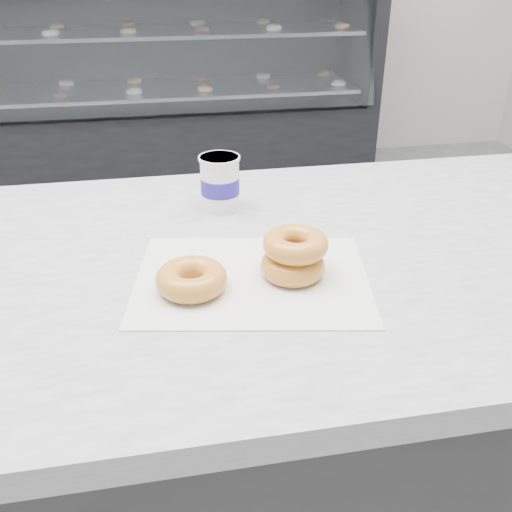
{
  "coord_description": "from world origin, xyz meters",
  "views": [
    {
      "loc": [
        -0.12,
        -1.38,
        1.33
      ],
      "look_at": [
        0.02,
        -0.65,
        0.93
      ],
      "focal_mm": 40.0,
      "sensor_mm": 36.0,
      "label": 1
    }
  ],
  "objects": [
    {
      "name": "donut_stack",
      "position": [
        0.07,
        -0.68,
        0.94
      ],
      "size": [
        0.11,
        0.11,
        0.07
      ],
      "color": "gold",
      "rests_on": "wax_paper"
    },
    {
      "name": "donut_single",
      "position": [
        -0.08,
        -0.69,
        0.92
      ],
      "size": [
        0.14,
        0.14,
        0.04
      ],
      "primitive_type": "torus",
      "rotation": [
        0.0,
        0.0,
        -0.42
      ],
      "color": "gold",
      "rests_on": "wax_paper"
    },
    {
      "name": "coffee_cup",
      "position": [
        -0.0,
        -0.41,
        0.95
      ],
      "size": [
        0.09,
        0.09,
        0.1
      ],
      "rotation": [
        0.0,
        0.0,
        0.26
      ],
      "color": "white",
      "rests_on": "counter"
    },
    {
      "name": "wax_paper",
      "position": [
        0.01,
        -0.68,
        0.9
      ],
      "size": [
        0.38,
        0.32,
        0.0
      ],
      "primitive_type": "cube",
      "rotation": [
        0.0,
        0.0,
        -0.18
      ],
      "color": "silver",
      "rests_on": "counter"
    },
    {
      "name": "counter",
      "position": [
        0.0,
        -0.6,
        0.45
      ],
      "size": [
        3.06,
        0.76,
        0.9
      ],
      "color": "#333335",
      "rests_on": "ground"
    },
    {
      "name": "ground",
      "position": [
        0.0,
        0.0,
        0.0
      ],
      "size": [
        5.0,
        5.0,
        0.0
      ],
      "primitive_type": "plane",
      "color": "gray",
      "rests_on": "ground"
    },
    {
      "name": "display_case",
      "position": [
        0.0,
        2.12,
        0.49
      ],
      "size": [
        2.4,
        0.74,
        1.25
      ],
      "color": "black",
      "rests_on": "ground"
    }
  ]
}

